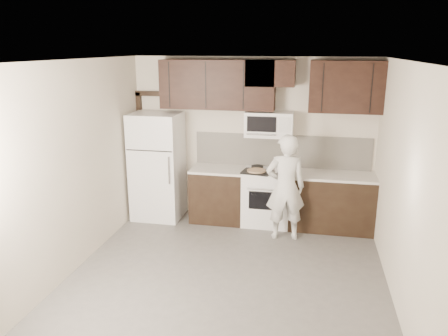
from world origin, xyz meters
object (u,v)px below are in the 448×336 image
(stove, at_px, (266,197))
(person, at_px, (285,187))
(microwave, at_px, (269,124))
(refrigerator, at_px, (158,166))

(stove, height_order, person, person)
(stove, bearing_deg, microwave, 90.10)
(refrigerator, xyz_separation_m, person, (2.18, -0.47, -0.09))
(microwave, bearing_deg, refrigerator, -174.85)
(stove, distance_m, person, 0.71)
(refrigerator, bearing_deg, stove, 1.51)
(refrigerator, distance_m, person, 2.23)
(microwave, relative_size, refrigerator, 0.42)
(person, bearing_deg, refrigerator, -24.00)
(stove, relative_size, person, 0.58)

